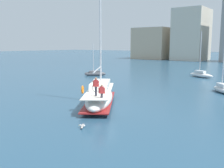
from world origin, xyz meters
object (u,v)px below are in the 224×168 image
Objects in this scene: seagull at (82,126)px; moored_sloop_far at (223,89)px; mooring_buoy at (93,90)px; moored_sloop_near at (201,74)px; main_sailboat at (100,95)px; moored_cutter_left at (95,73)px.

moored_sloop_far is at bearing 76.71° from seagull.
moored_sloop_far reaches higher than mooring_buoy.
moored_sloop_far is at bearing -62.97° from moored_sloop_near.
mooring_buoy is at bearing 135.37° from main_sailboat.
moored_sloop_near reaches higher than moored_cutter_left.
main_sailboat is 24.07m from moored_cutter_left.
main_sailboat reaches higher than moored_sloop_near.
mooring_buoy is (-5.07, 5.00, -0.76)m from main_sailboat.
seagull is at bearing -52.69° from mooring_buoy.
main_sailboat is 15.79m from moored_sloop_far.
moored_sloop_near is 19.22m from moored_cutter_left.
moored_cutter_left is at bearing 128.49° from seagull.
moored_sloop_near is 33.11m from seagull.
moored_sloop_near is 22.83m from mooring_buoy.
moored_sloop_far reaches higher than moored_cutter_left.
moored_cutter_left is (-23.87, 4.51, -0.01)m from moored_sloop_far.
mooring_buoy is (10.78, -13.10, -0.34)m from moored_cutter_left.
moored_cutter_left is 30.90m from seagull.
seagull is at bearing -51.51° from moored_cutter_left.
moored_cutter_left is at bearing 131.20° from main_sailboat.
main_sailboat is at bearing -48.80° from moored_cutter_left.
moored_sloop_near is at bearing 117.03° from moored_sloop_far.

